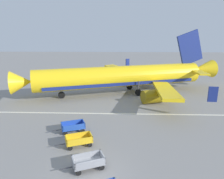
{
  "coord_description": "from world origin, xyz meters",
  "views": [
    {
      "loc": [
        2.08,
        -14.12,
        10.59
      ],
      "look_at": [
        1.02,
        14.95,
        2.8
      ],
      "focal_mm": 33.78,
      "sensor_mm": 36.0,
      "label": 1
    }
  ],
  "objects_px": {
    "baggage_cart_far_end": "(73,127)",
    "baggage_cart_third_in_row": "(88,162)",
    "airplane": "(126,77)",
    "baggage_cart_fourth_in_row": "(79,140)"
  },
  "relations": [
    {
      "from": "baggage_cart_third_in_row",
      "to": "baggage_cart_fourth_in_row",
      "type": "xyz_separation_m",
      "value": [
        -1.43,
        3.5,
        0.0
      ]
    },
    {
      "from": "baggage_cart_third_in_row",
      "to": "baggage_cart_far_end",
      "type": "distance_m",
      "value": 7.02
    },
    {
      "from": "baggage_cart_far_end",
      "to": "baggage_cart_third_in_row",
      "type": "bearing_deg",
      "value": -67.86
    },
    {
      "from": "baggage_cart_far_end",
      "to": "baggage_cart_fourth_in_row",
      "type": "bearing_deg",
      "value": -68.01
    },
    {
      "from": "airplane",
      "to": "baggage_cart_far_end",
      "type": "height_order",
      "value": "airplane"
    },
    {
      "from": "airplane",
      "to": "baggage_cart_third_in_row",
      "type": "relative_size",
      "value": 10.31
    },
    {
      "from": "airplane",
      "to": "baggage_cart_third_in_row",
      "type": "height_order",
      "value": "airplane"
    },
    {
      "from": "baggage_cart_third_in_row",
      "to": "baggage_cart_fourth_in_row",
      "type": "height_order",
      "value": "same"
    },
    {
      "from": "baggage_cart_third_in_row",
      "to": "baggage_cart_far_end",
      "type": "bearing_deg",
      "value": 112.14
    },
    {
      "from": "airplane",
      "to": "baggage_cart_fourth_in_row",
      "type": "relative_size",
      "value": 10.27
    }
  ]
}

